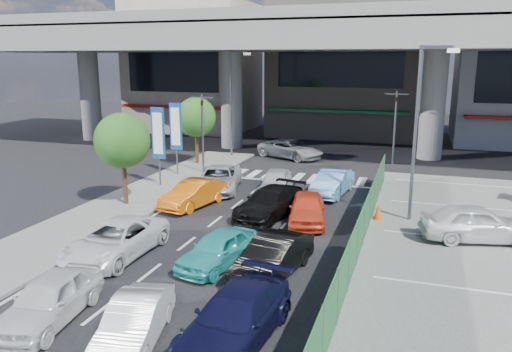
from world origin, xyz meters
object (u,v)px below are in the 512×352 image
(signboard_near, at_px, (158,136))
(sedan_white_front_mid, at_px, (276,182))
(van_white_back_left, at_px, (49,299))
(wagon_silver_front_left, at_px, (218,179))
(taxi_orange_right, at_px, (307,208))
(hatch_white_back_mid, at_px, (134,322))
(hatch_black_mid_right, at_px, (273,257))
(street_lamp_right, at_px, (420,119))
(parked_sedan_white, at_px, (477,223))
(sedan_white_mid_left, at_px, (115,240))
(taxi_orange_left, at_px, (194,194))
(crossing_wagon_silver, at_px, (291,149))
(signboard_far, at_px, (176,129))
(sedan_black_mid, at_px, (270,203))
(kei_truck_front_right, at_px, (332,183))
(street_lamp_left, at_px, (233,95))
(traffic_cone, at_px, (378,211))
(traffic_light_right, at_px, (396,109))
(taxi_teal_mid, at_px, (218,249))
(tree_far, at_px, (196,117))
(traffic_light_left, at_px, (202,114))
(tree_near, at_px, (122,141))
(minivan_navy_back, at_px, (236,318))

(signboard_near, height_order, sedan_white_front_mid, signboard_near)
(van_white_back_left, distance_m, wagon_silver_front_left, 15.10)
(taxi_orange_right, height_order, wagon_silver_front_left, same)
(hatch_white_back_mid, bearing_deg, hatch_black_mid_right, 53.27)
(street_lamp_right, relative_size, parked_sedan_white, 1.78)
(hatch_white_back_mid, height_order, sedan_white_mid_left, sedan_white_mid_left)
(taxi_orange_left, xyz_separation_m, crossing_wagon_silver, (1.52, 14.02, 0.04))
(signboard_far, distance_m, sedan_white_front_mid, 8.05)
(signboard_near, xyz_separation_m, sedan_black_mid, (7.80, -3.42, -2.37))
(sedan_black_mid, distance_m, kei_truck_front_right, 5.30)
(street_lamp_left, distance_m, taxi_orange_right, 16.85)
(signboard_near, distance_m, traffic_cone, 13.29)
(traffic_light_right, xyz_separation_m, hatch_black_mid_right, (-2.87, -20.84, -3.25))
(traffic_cone, bearing_deg, taxi_teal_mid, -125.28)
(street_lamp_right, relative_size, taxi_orange_left, 1.94)
(tree_far, bearing_deg, kei_truck_front_right, -25.74)
(hatch_black_mid_right, bearing_deg, traffic_light_left, 132.04)
(street_lamp_left, bearing_deg, tree_far, -112.84)
(wagon_silver_front_left, distance_m, traffic_cone, 9.58)
(hatch_white_back_mid, height_order, crossing_wagon_silver, crossing_wagon_silver)
(street_lamp_left, bearing_deg, wagon_silver_front_left, -74.29)
(traffic_light_right, bearing_deg, traffic_cone, -89.57)
(sedan_white_front_mid, height_order, parked_sedan_white, parked_sedan_white)
(hatch_black_mid_right, distance_m, sedan_white_front_mid, 10.86)
(tree_near, distance_m, sedan_white_mid_left, 7.53)
(van_white_back_left, relative_size, parked_sedan_white, 0.89)
(street_lamp_left, height_order, hatch_black_mid_right, street_lamp_left)
(street_lamp_left, distance_m, sedan_white_mid_left, 20.71)
(tree_far, height_order, parked_sedan_white, tree_far)
(street_lamp_right, bearing_deg, sedan_black_mid, -167.79)
(tree_near, relative_size, hatch_black_mid_right, 1.15)
(taxi_orange_right, bearing_deg, parked_sedan_white, -14.32)
(hatch_white_back_mid, bearing_deg, signboard_near, 103.52)
(signboard_far, distance_m, parked_sedan_white, 18.82)
(signboard_far, relative_size, kei_truck_front_right, 1.12)
(sedan_white_mid_left, height_order, hatch_black_mid_right, same)
(street_lamp_left, height_order, minivan_navy_back, street_lamp_left)
(taxi_orange_right, bearing_deg, minivan_navy_back, -99.87)
(street_lamp_right, height_order, street_lamp_left, same)
(street_lamp_right, xyz_separation_m, sedan_white_front_mid, (-7.45, 2.64, -4.08))
(hatch_black_mid_right, bearing_deg, crossing_wagon_silver, 112.17)
(kei_truck_front_right, height_order, crossing_wagon_silver, crossing_wagon_silver)
(street_lamp_left, height_order, signboard_near, street_lamp_left)
(tree_far, distance_m, hatch_black_mid_right, 19.57)
(street_lamp_left, bearing_deg, sedan_black_mid, -62.73)
(street_lamp_right, bearing_deg, hatch_black_mid_right, -120.14)
(minivan_navy_back, relative_size, parked_sedan_white, 1.06)
(van_white_back_left, xyz_separation_m, taxi_orange_right, (5.11, 11.06, 0.01))
(traffic_light_left, relative_size, taxi_teal_mid, 1.36)
(sedan_black_mid, xyz_separation_m, crossing_wagon_silver, (-2.64, 14.35, 0.03))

